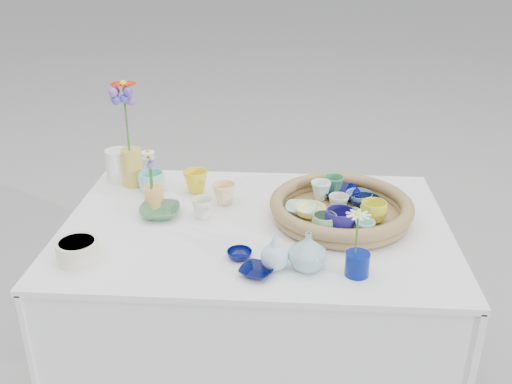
{
  "coord_description": "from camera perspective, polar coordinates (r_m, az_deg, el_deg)",
  "views": [
    {
      "loc": [
        0.11,
        -1.65,
        1.65
      ],
      "look_at": [
        0.0,
        0.02,
        0.87
      ],
      "focal_mm": 40.0,
      "sensor_mm": 36.0,
      "label": 1
    }
  ],
  "objects": [
    {
      "name": "loose_ceramic_4",
      "position": [
        1.68,
        -1.66,
        -6.26
      ],
      "size": [
        0.08,
        0.08,
        0.02
      ],
      "primitive_type": "imported",
      "rotation": [
        0.0,
        0.0,
        -0.05
      ],
      "color": "#040B4C",
      "rests_on": "display_table"
    },
    {
      "name": "tray_ceramic_2",
      "position": [
        1.87,
        11.68,
        -1.96
      ],
      "size": [
        0.1,
        0.1,
        0.07
      ],
      "primitive_type": "imported",
      "rotation": [
        0.0,
        0.0,
        0.21
      ],
      "color": "yellow",
      "rests_on": "wicker_tray"
    },
    {
      "name": "loose_ceramic_1",
      "position": [
        2.0,
        -3.2,
        -0.19
      ],
      "size": [
        0.08,
        0.08,
        0.08
      ],
      "primitive_type": "imported",
      "rotation": [
        0.0,
        0.0,
        0.01
      ],
      "color": "#FFD293",
      "rests_on": "display_table"
    },
    {
      "name": "loose_ceramic_2",
      "position": [
        1.94,
        -9.58,
        -1.93
      ],
      "size": [
        0.15,
        0.15,
        0.03
      ],
      "primitive_type": "imported",
      "rotation": [
        0.0,
        0.0,
        0.12
      ],
      "color": "#41754B",
      "rests_on": "display_table"
    },
    {
      "name": "tray_ceramic_1",
      "position": [
        1.97,
        10.87,
        -1.03
      ],
      "size": [
        0.12,
        0.12,
        0.03
      ],
      "primitive_type": "imported",
      "rotation": [
        0.0,
        0.0,
        0.19
      ],
      "color": "black",
      "rests_on": "wicker_tray"
    },
    {
      "name": "tray_ceramic_11",
      "position": [
        1.77,
        10.81,
        -3.7
      ],
      "size": [
        0.08,
        0.08,
        0.06
      ],
      "primitive_type": "imported",
      "rotation": [
        0.0,
        0.0,
        -0.39
      ],
      "color": "#8AD8BF",
      "rests_on": "wicker_tray"
    },
    {
      "name": "tray_ceramic_6",
      "position": [
        2.0,
        6.49,
        0.16
      ],
      "size": [
        0.09,
        0.09,
        0.07
      ],
      "primitive_type": "imported",
      "rotation": [
        0.0,
        0.0,
        -0.25
      ],
      "color": "white",
      "rests_on": "wicker_tray"
    },
    {
      "name": "loose_ceramic_0",
      "position": [
        2.1,
        -6.05,
        1.06
      ],
      "size": [
        0.1,
        0.1,
        0.08
      ],
      "primitive_type": "imported",
      "rotation": [
        0.0,
        0.0,
        0.11
      ],
      "color": "yellow",
      "rests_on": "display_table"
    },
    {
      "name": "tray_ceramic_4",
      "position": [
        1.78,
        6.86,
        -3.21
      ],
      "size": [
        0.09,
        0.09,
        0.06
      ],
      "primitive_type": "imported",
      "rotation": [
        0.0,
        0.0,
        0.18
      ],
      "color": "#7CB879",
      "rests_on": "wicker_tray"
    },
    {
      "name": "single_daisy",
      "position": [
        1.57,
        10.04,
        -4.2
      ],
      "size": [
        0.09,
        0.09,
        0.14
      ],
      "primitive_type": null,
      "rotation": [
        0.0,
        0.0,
        -0.1
      ],
      "color": "white",
      "rests_on": "bud_vase_cobalt"
    },
    {
      "name": "hydrangea",
      "position": [
        2.11,
        -12.81,
        6.63
      ],
      "size": [
        0.11,
        0.11,
        0.28
      ],
      "primitive_type": null,
      "rotation": [
        0.0,
        0.0,
        0.44
      ],
      "color": "#4B43B3",
      "rests_on": "tall_vase_yellow"
    },
    {
      "name": "tray_ceramic_10",
      "position": [
        1.89,
        5.39,
        -1.91
      ],
      "size": [
        0.13,
        0.13,
        0.03
      ],
      "primitive_type": "imported",
      "rotation": [
        0.0,
        0.0,
        -0.32
      ],
      "color": "#FBFF8D",
      "rests_on": "wicker_tray"
    },
    {
      "name": "tray_ceramic_5",
      "position": [
        1.91,
        4.48,
        -1.7
      ],
      "size": [
        0.11,
        0.11,
        0.02
      ],
      "primitive_type": "imported",
      "rotation": [
        0.0,
        0.0,
        -0.08
      ],
      "color": "#9AE3DE",
      "rests_on": "wicker_tray"
    },
    {
      "name": "loose_ceramic_3",
      "position": [
        1.91,
        -5.36,
        -1.64
      ],
      "size": [
        0.08,
        0.08,
        0.07
      ],
      "primitive_type": "imported",
      "rotation": [
        0.0,
        0.0,
        0.1
      ],
      "color": "silver",
      "rests_on": "display_table"
    },
    {
      "name": "tall_vase_yellow",
      "position": [
        2.18,
        -12.24,
        2.43
      ],
      "size": [
        0.09,
        0.09,
        0.14
      ],
      "primitive_type": "cylinder",
      "rotation": [
        0.0,
        0.0,
        -0.19
      ],
      "color": "gold",
      "rests_on": "display_table"
    },
    {
      "name": "loose_ceramic_5",
      "position": [
        2.12,
        -10.39,
        0.98
      ],
      "size": [
        0.11,
        0.11,
        0.08
      ],
      "primitive_type": "imported",
      "rotation": [
        0.0,
        0.0,
        -0.12
      ],
      "color": "#84D7CE",
      "rests_on": "display_table"
    },
    {
      "name": "tray_ceramic_3",
      "position": [
        1.87,
        9.34,
        -2.53
      ],
      "size": [
        0.13,
        0.13,
        0.03
      ],
      "primitive_type": "imported",
      "rotation": [
        0.0,
        0.0,
        0.35
      ],
      "color": "#5EA274",
      "rests_on": "wicker_tray"
    },
    {
      "name": "tray_ceramic_9",
      "position": [
        1.79,
        8.42,
        -2.93
      ],
      "size": [
        0.12,
        0.12,
        0.08
      ],
      "primitive_type": "imported",
      "rotation": [
        0.0,
        0.0,
        0.27
      ],
      "color": "navy",
      "rests_on": "wicker_tray"
    },
    {
      "name": "wicker_tray",
      "position": [
        1.91,
        8.49,
        -1.67
      ],
      "size": [
        0.47,
        0.47,
        0.08
      ],
      "primitive_type": null,
      "color": "brown",
      "rests_on": "display_table"
    },
    {
      "name": "daisy_posy",
      "position": [
        1.96,
        -10.76,
        2.23
      ],
      "size": [
        0.09,
        0.09,
        0.13
      ],
      "primitive_type": null,
      "rotation": [
        0.0,
        0.0,
        -0.29
      ],
      "color": "white",
      "rests_on": "daisy_cup"
    },
    {
      "name": "bud_vase_cobalt",
      "position": [
        1.62,
        10.09,
        -7.11
      ],
      "size": [
        0.08,
        0.08,
        0.07
      ],
      "primitive_type": "cylinder",
      "rotation": [
        0.0,
        0.0,
        0.2
      ],
      "color": "navy",
      "rests_on": "display_table"
    },
    {
      "name": "daisy_cup",
      "position": [
        2.0,
        -10.17,
        -0.48
      ],
      "size": [
        0.08,
        0.08,
        0.08
      ],
      "primitive_type": "cylinder",
      "rotation": [
        0.0,
        0.0,
        0.21
      ],
      "color": "#FFB757",
      "rests_on": "display_table"
    },
    {
      "name": "tray_ceramic_0",
      "position": [
        2.03,
        8.47,
        -0.13
      ],
      "size": [
        0.16,
        0.16,
        0.03
      ],
      "primitive_type": "imported",
      "rotation": [
        0.0,
        0.0,
        0.28
      ],
      "color": "#000359",
      "rests_on": "wicker_tray"
    },
    {
      "name": "bud_vase_seafoam",
      "position": [
        1.62,
        5.19,
        -5.9
      ],
      "size": [
        0.14,
        0.14,
        0.11
      ],
      "primitive_type": "imported",
      "rotation": [
        0.0,
        0.0,
        0.35
      ],
      "color": "#8FB9B7",
      "rests_on": "display_table"
    },
    {
      "name": "white_pitcher",
      "position": [
        2.23,
        -13.57,
        2.56
      ],
      "size": [
        0.15,
        0.13,
        0.13
      ],
      "primitive_type": null,
      "rotation": [
        0.0,
        0.0,
        0.29
      ],
      "color": "white",
      "rests_on": "display_table"
    },
    {
      "name": "bud_vase_paleblue",
      "position": [
        1.61,
        1.9,
        -5.85
      ],
      "size": [
        0.08,
        0.08,
        0.12
      ],
      "primitive_type": null,
      "rotation": [
        0.0,
        0.0,
        -0.01
      ],
      "color": "#A9CDE0",
      "rests_on": "display_table"
    },
    {
      "name": "tray_ceramic_7",
      "position": [
        1.91,
        8.24,
        -1.21
      ],
      "size": [
        0.08,
        0.08,
        0.06
      ],
      "primitive_type": "imported",
      "rotation": [
        0.0,
        0.0,
        0.31
      ],
      "color": "beige",
      "rests_on": "wicker_tray"
    },
    {
      "name": "tray_ceramic_12",
      "position": [
        2.05,
        7.81,
        0.69
      ],
      "size": [
        0.08,
        0.08,
        0.07
      ],
      "primitive_type": "imported",
      "rotation": [
        0.0,
        0.0,
        0.07
      ],
      "color": "#378551",
      "rests_on": "wicker_tray"
    },
    {
      "name": "gerbera",
      "position": [
        2.11,
        -12.83,
        7.28
      ],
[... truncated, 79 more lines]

